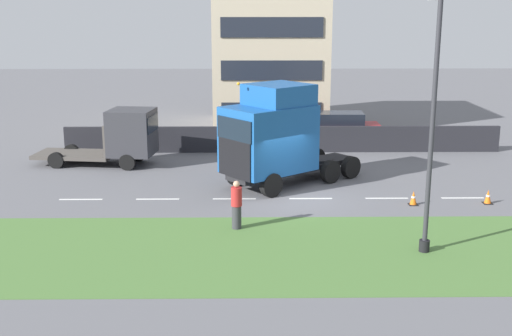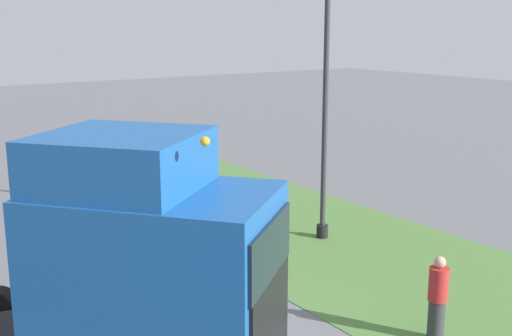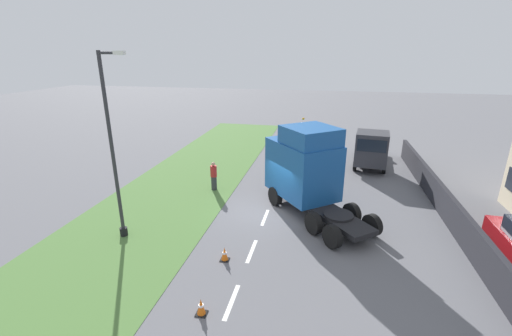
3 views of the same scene
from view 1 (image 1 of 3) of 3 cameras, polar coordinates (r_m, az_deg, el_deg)
name	(u,v)px [view 1 (image 1 of 3)]	position (r m, az deg, el deg)	size (l,w,h in m)	color
ground_plane	(294,199)	(26.90, 3.39, -2.73)	(120.00, 120.00, 0.00)	slate
grass_verge	(307,251)	(21.24, 4.55, -7.36)	(7.00, 44.00, 0.01)	#4C7538
lane_markings	(311,198)	(26.96, 4.88, -2.72)	(0.16, 21.00, 0.00)	white
boundary_wall	(283,139)	(35.45, 2.38, 2.56)	(0.25, 24.00, 1.43)	#232328
building_block	(269,62)	(42.89, 1.18, 9.43)	(8.84, 7.10, 9.74)	#C1B293
lorry_cab	(274,136)	(28.12, 1.58, 2.83)	(6.06, 6.65, 4.70)	black
flatbed_truck	(123,136)	(32.92, -11.73, 2.79)	(2.88, 6.32, 2.86)	#333338
parked_car	(338,129)	(37.51, 7.32, 3.45)	(2.05, 4.82, 1.92)	maroon
lamp_post	(431,138)	(20.87, 15.28, 2.57)	(1.29, 0.34, 8.16)	black
pedestrian	(237,205)	(22.99, -1.74, -3.34)	(0.39, 0.39, 1.79)	#333338
traffic_cone_lead	(413,198)	(26.70, 13.82, -2.62)	(0.36, 0.36, 0.58)	black
traffic_cone_trailing	(488,197)	(27.75, 19.92, -2.43)	(0.36, 0.36, 0.58)	black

